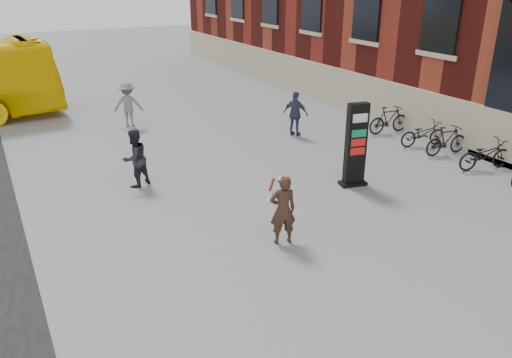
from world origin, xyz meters
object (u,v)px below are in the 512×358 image
bike_6 (423,134)px  bike_7 (389,120)px  pedestrian_b (128,104)px  pedestrian_c (296,114)px  info_pylon (356,145)px  bike_5 (447,141)px  woman (283,209)px  pedestrian_a (135,158)px  bike_4 (485,155)px

bike_6 → bike_7: bike_7 is taller
pedestrian_b → bike_7: bearing=167.8°
pedestrian_b → pedestrian_c: pedestrian_b is taller
info_pylon → bike_5: info_pylon is taller
info_pylon → bike_5: bearing=19.8°
bike_6 → bike_5: bearing=-166.3°
woman → pedestrian_a: size_ratio=0.98×
info_pylon → woman: info_pylon is taller
woman → pedestrian_c: size_ratio=0.99×
bike_7 → pedestrian_b: bearing=61.5°
pedestrian_c → bike_7: pedestrian_c is taller
info_pylon → pedestrian_a: (-5.73, 3.09, -0.39)m
pedestrian_c → bike_7: (3.42, -1.53, -0.32)m
bike_6 → bike_4: bearing=-166.3°
pedestrian_a → bike_7: 10.31m
bike_5 → bike_6: bearing=6.6°
pedestrian_a → bike_6: 10.41m
info_pylon → woman: (-3.69, -1.92, -0.38)m
pedestrian_c → pedestrian_a: bearing=71.6°
pedestrian_a → woman: bearing=88.0°
bike_6 → bike_7: 1.81m
bike_5 → bike_7: bearing=6.6°
pedestrian_a → pedestrian_c: pedestrian_a is taller
pedestrian_a → pedestrian_b: 6.50m
pedestrian_c → bike_4: pedestrian_c is taller
bike_5 → bike_7: size_ratio=0.96×
woman → bike_5: bearing=-147.7°
pedestrian_b → bike_6: size_ratio=1.03×
woman → pedestrian_a: bearing=-52.2°
bike_4 → bike_5: (0.00, 1.58, 0.02)m
pedestrian_b → bike_7: (8.74, -5.96, -0.37)m
pedestrian_b → bike_6: pedestrian_b is taller
info_pylon → woman: 4.18m
pedestrian_c → bike_6: 4.79m
woman → pedestrian_a: 5.41m
pedestrian_c → bike_7: 3.75m
bike_5 → woman: bearing=113.3°
info_pylon → bike_6: size_ratio=1.41×
bike_5 → pedestrian_c: bearing=44.3°
bike_5 → bike_6: size_ratio=0.97×
pedestrian_a → bike_7: bearing=157.8°
pedestrian_b → bike_4: pedestrian_b is taller
bike_4 → pedestrian_c: bearing=42.7°
info_pylon → bike_6: 4.91m
bike_7 → pedestrian_a: bearing=97.8°
pedestrian_b → bike_5: pedestrian_b is taller
info_pylon → pedestrian_c: bearing=89.9°
pedestrian_b → bike_7: 10.58m
bike_7 → bike_6: bearing=-174.2°
woman → bike_5: woman is taller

